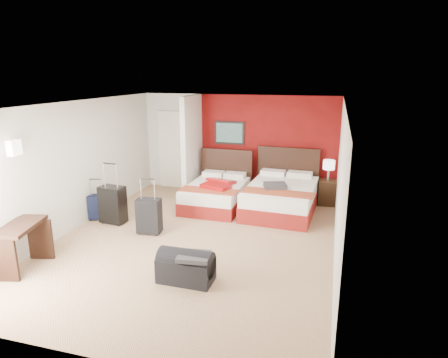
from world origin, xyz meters
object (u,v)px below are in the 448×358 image
(nightstand, at_px, (327,192))
(desk, at_px, (23,247))
(red_suitcase_open, at_px, (219,184))
(suitcase_navy, at_px, (98,208))
(duffel_bag, at_px, (186,268))
(bed_left, at_px, (216,196))
(table_lamp, at_px, (329,170))
(suitcase_charcoal, at_px, (149,217))
(bed_right, at_px, (281,198))
(suitcase_black, at_px, (113,206))

(nightstand, bearing_deg, desk, -138.68)
(red_suitcase_open, height_order, suitcase_navy, red_suitcase_open)
(desk, bearing_deg, nightstand, 32.26)
(nightstand, height_order, duffel_bag, nightstand)
(bed_left, height_order, nightstand, nightstand)
(duffel_bag, distance_m, desk, 2.62)
(red_suitcase_open, bearing_deg, suitcase_navy, -132.71)
(nightstand, relative_size, duffel_bag, 0.72)
(bed_left, height_order, suitcase_navy, bed_left)
(table_lamp, height_order, desk, table_lamp)
(table_lamp, relative_size, suitcase_navy, 0.94)
(duffel_bag, bearing_deg, suitcase_navy, 146.51)
(suitcase_charcoal, bearing_deg, desk, -129.02)
(suitcase_charcoal, bearing_deg, table_lamp, 35.05)
(nightstand, bearing_deg, suitcase_navy, -157.30)
(red_suitcase_open, relative_size, desk, 0.92)
(table_lamp, bearing_deg, duffel_bag, -114.27)
(suitcase_navy, bearing_deg, suitcase_charcoal, -34.97)
(suitcase_charcoal, xyz_separation_m, desk, (-1.25, -1.86, 0.05))
(table_lamp, bearing_deg, suitcase_navy, -152.99)
(red_suitcase_open, xyz_separation_m, suitcase_charcoal, (-0.87, -1.75, -0.26))
(nightstand, bearing_deg, table_lamp, 0.00)
(bed_left, bearing_deg, bed_right, 3.48)
(suitcase_charcoal, bearing_deg, red_suitcase_open, 58.41)
(nightstand, relative_size, suitcase_navy, 1.15)
(suitcase_black, relative_size, suitcase_charcoal, 1.14)
(desk, bearing_deg, suitcase_charcoal, 42.72)
(red_suitcase_open, xyz_separation_m, duffel_bag, (0.46, -3.25, -0.38))
(suitcase_charcoal, bearing_deg, nightstand, 35.05)
(nightstand, xyz_separation_m, duffel_bag, (-1.91, -4.24, -0.09))
(bed_right, relative_size, duffel_bag, 2.53)
(red_suitcase_open, bearing_deg, suitcase_black, -125.48)
(desk, bearing_deg, suitcase_black, 69.01)
(desk, bearing_deg, red_suitcase_open, 46.19)
(suitcase_charcoal, bearing_deg, bed_right, 35.12)
(bed_left, relative_size, red_suitcase_open, 2.13)
(nightstand, xyz_separation_m, suitcase_black, (-4.21, -2.45, 0.08))
(bed_left, relative_size, suitcase_charcoal, 2.69)
(red_suitcase_open, height_order, duffel_bag, red_suitcase_open)
(bed_right, bearing_deg, suitcase_charcoal, -136.68)
(suitcase_black, bearing_deg, suitcase_navy, 173.89)
(bed_right, xyz_separation_m, red_suitcase_open, (-1.40, -0.17, 0.28))
(bed_left, relative_size, duffel_bag, 2.19)
(suitcase_navy, relative_size, desk, 0.56)
(suitcase_black, relative_size, desk, 0.83)
(suitcase_navy, xyz_separation_m, desk, (0.14, -2.23, 0.12))
(bed_left, bearing_deg, red_suitcase_open, -44.21)
(table_lamp, height_order, suitcase_navy, table_lamp)
(table_lamp, height_order, suitcase_charcoal, table_lamp)
(nightstand, relative_size, table_lamp, 1.22)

